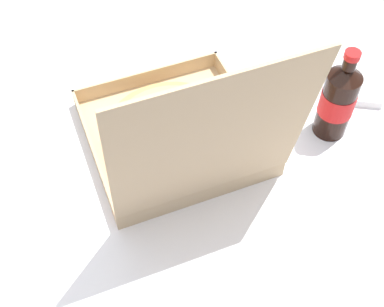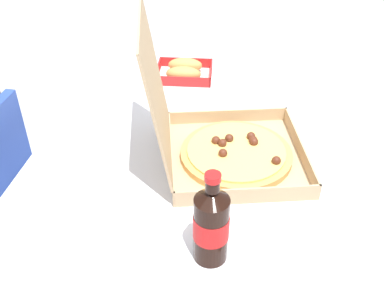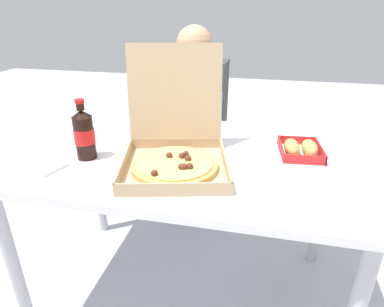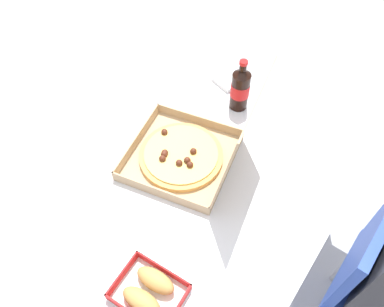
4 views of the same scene
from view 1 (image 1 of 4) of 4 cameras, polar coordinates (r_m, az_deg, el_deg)
dining_table at (r=1.11m, az=-1.42°, el=-6.63°), size 1.34×0.81×0.72m
pizza_box_open at (r=1.06m, az=-1.51°, el=2.14°), size 0.44×0.49×0.40m
cola_bottle at (r=1.11m, az=15.91°, el=5.75°), size 0.07×0.07×0.22m
napkin_pile at (r=1.28m, az=17.85°, el=7.04°), size 0.14×0.14×0.02m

